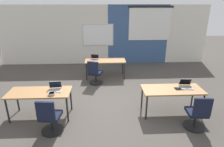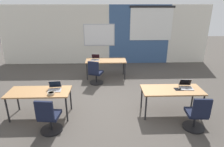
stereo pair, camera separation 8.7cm
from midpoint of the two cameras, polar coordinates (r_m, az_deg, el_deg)
ground_plane at (r=5.93m, az=-2.03°, el=-8.80°), size 24.00×24.00×0.00m
back_wall_assembly at (r=9.48m, az=-2.21°, el=11.42°), size 10.00×0.27×2.80m
desk_near_left at (r=5.37m, az=-21.14°, el=-5.64°), size 1.60×0.70×0.72m
desk_near_right at (r=5.40m, az=16.98°, el=-4.97°), size 1.60×0.70×0.72m
desk_far_center at (r=7.70m, az=-2.35°, el=3.56°), size 1.60×0.70×0.72m
laptop_near_left_inner at (r=5.27m, az=-16.98°, el=-4.29°), size 0.36×0.34×0.23m
chair_near_left_inner at (r=4.75m, az=-18.43°, el=-12.72°), size 0.52×0.56×0.92m
laptop_near_right_end at (r=5.57m, az=20.73°, el=-3.41°), size 0.36×0.35×0.22m
mousepad_near_right_end at (r=5.43m, az=18.79°, el=-4.31°), size 0.22×0.19×0.00m
mouse_near_right_end at (r=5.42m, az=18.81°, el=-4.13°), size 0.08×0.11×0.03m
chair_near_right_end at (r=5.06m, az=23.51°, el=-11.32°), size 0.52×0.55×0.92m
laptop_far_left at (r=7.74m, az=-5.51°, el=4.41°), size 0.36×0.35×0.22m
chair_far_left at (r=7.15m, az=-5.42°, el=-0.27°), size 0.56×0.61×0.92m
snack_bowl at (r=5.04m, az=-17.96°, el=-5.72°), size 0.18×0.18×0.06m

